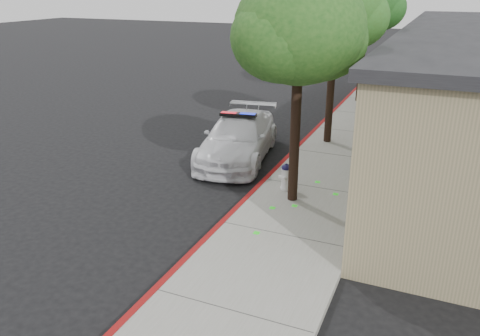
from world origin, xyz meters
name	(u,v)px	position (x,y,z in m)	size (l,w,h in m)	color
ground	(220,227)	(0.00, 0.00, 0.00)	(120.00, 120.00, 0.00)	black
sidewalk	(315,189)	(1.60, 3.00, 0.07)	(3.20, 60.00, 0.15)	gray
red_curb	(265,181)	(0.06, 3.00, 0.08)	(0.14, 60.00, 0.16)	maroon
police_car	(238,138)	(-1.57, 4.73, 0.74)	(2.91, 5.37, 1.60)	silver
fire_hydrant	(286,176)	(0.85, 2.54, 0.53)	(0.43, 0.37, 0.76)	white
street_tree_near	(300,34)	(1.24, 1.96, 4.48)	(3.17, 3.26, 5.80)	black
street_tree_mid	(337,12)	(0.90, 7.40, 4.72)	(3.46, 3.17, 6.06)	black
street_tree_far	(367,4)	(0.74, 14.45, 4.74)	(3.46, 3.23, 6.10)	black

